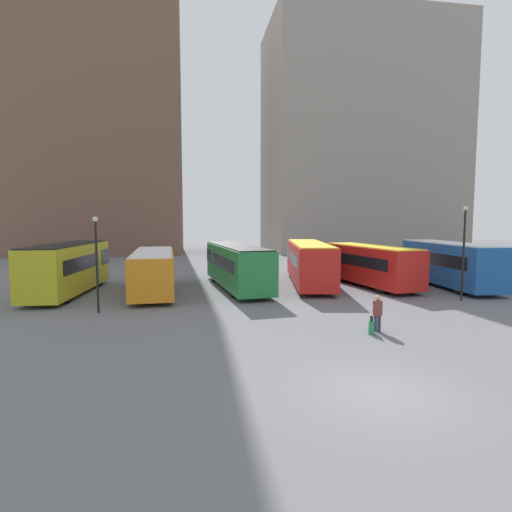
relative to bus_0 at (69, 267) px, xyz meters
name	(u,v)px	position (x,y,z in m)	size (l,w,h in m)	color
ground_plane	(380,393)	(13.27, -17.52, -1.79)	(160.00, 160.00, 0.00)	slate
building_block_left	(99,112)	(-5.21, 34.68, 18.69)	(23.28, 14.02, 40.98)	brown
building_block_right	(359,141)	(34.72, 34.68, 15.84)	(29.22, 17.13, 35.27)	gray
bus_0	(69,267)	(0.00, 0.00, 0.00)	(3.18, 9.93, 3.32)	gold
bus_1	(154,270)	(5.48, -0.52, -0.26)	(3.16, 9.78, 2.81)	orange
bus_2	(237,265)	(11.16, 0.55, -0.12)	(3.84, 11.27, 3.08)	#237A38
bus_3	(309,261)	(16.78, 1.45, -0.07)	(4.48, 11.84, 3.16)	red
bus_4	(370,264)	(20.98, -0.07, -0.17)	(3.90, 9.58, 2.99)	red
bus_5	(449,263)	(26.56, -1.32, -0.04)	(3.10, 9.71, 3.25)	#1E56A3
traveler	(378,310)	(16.02, -11.63, -0.84)	(0.55, 0.55, 1.60)	#382D4C
suitcase	(371,327)	(15.60, -11.94, -1.51)	(0.36, 0.43, 0.81)	#28844C
lamp_post_0	(97,256)	(3.15, -6.03, 1.21)	(0.28, 0.28, 5.03)	black
lamp_post_1	(464,245)	(24.14, -6.08, 1.55)	(0.28, 0.28, 5.69)	black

